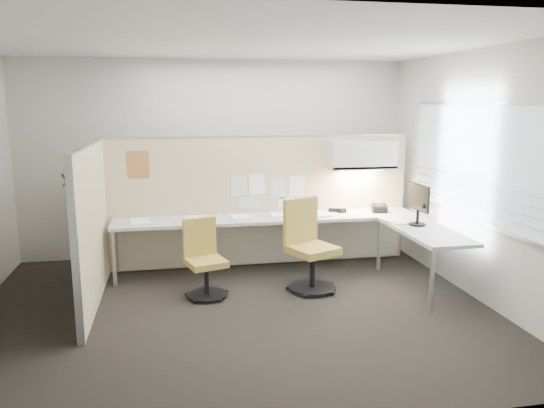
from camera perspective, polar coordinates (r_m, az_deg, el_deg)
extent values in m
cube|color=black|center=(5.88, -3.99, -11.28)|extent=(5.50, 4.50, 0.01)
cube|color=white|center=(5.47, -4.39, 17.11)|extent=(5.50, 4.50, 0.01)
cube|color=beige|center=(7.72, -6.10, 4.84)|extent=(5.50, 0.02, 2.80)
cube|color=beige|center=(3.32, 0.30, -3.30)|extent=(5.50, 0.02, 2.80)
cube|color=beige|center=(6.42, 21.05, 2.93)|extent=(0.02, 4.50, 2.80)
cube|color=#A8B2C3|center=(6.39, 20.95, 4.26)|extent=(0.01, 2.80, 1.30)
cube|color=#D1B791|center=(7.23, -1.25, 0.27)|extent=(4.10, 0.06, 1.75)
cube|color=#D1B791|center=(6.12, -18.77, -2.29)|extent=(0.06, 2.20, 1.75)
cube|color=beige|center=(6.95, -0.39, -1.55)|extent=(4.00, 0.60, 0.04)
cube|color=beige|center=(6.52, 16.18, -2.83)|extent=(0.60, 1.47, 0.04)
cube|color=beige|center=(7.29, -0.76, -3.90)|extent=(3.90, 0.02, 0.64)
cylinder|color=#A5A8AA|center=(6.73, -16.62, -5.65)|extent=(0.05, 0.05, 0.69)
cylinder|color=#A5A8AA|center=(5.93, 16.80, -7.92)|extent=(0.05, 0.05, 0.69)
cylinder|color=#A5A8AA|center=(7.20, 11.44, -4.32)|extent=(0.05, 0.05, 0.69)
cube|color=beige|center=(7.28, 9.60, 5.25)|extent=(0.90, 0.36, 0.38)
cube|color=#FFEABF|center=(7.30, 9.55, 3.61)|extent=(0.60, 0.06, 0.02)
cube|color=#8CBF8C|center=(7.11, -3.59, 1.92)|extent=(0.21, 0.00, 0.28)
cube|color=white|center=(7.14, -1.60, 2.14)|extent=(0.21, 0.00, 0.28)
cube|color=#8CBF8C|center=(7.20, 0.60, 1.65)|extent=(0.21, 0.00, 0.28)
cube|color=white|center=(7.26, 2.69, 1.95)|extent=(0.21, 0.00, 0.28)
cube|color=#8CBF8C|center=(7.17, -2.38, 0.22)|extent=(0.28, 0.00, 0.18)
cube|color=white|center=(7.26, 1.52, 0.20)|extent=(0.21, 0.00, 0.14)
cube|color=orange|center=(7.03, -14.23, 4.13)|extent=(0.28, 0.00, 0.35)
cylinder|color=black|center=(6.24, -7.01, -9.65)|extent=(0.47, 0.47, 0.03)
cylinder|color=black|center=(6.18, -7.05, -8.10)|extent=(0.05, 0.05, 0.36)
cube|color=gold|center=(6.12, -7.09, -6.27)|extent=(0.51, 0.51, 0.07)
cube|color=gold|center=(6.22, -7.80, -3.50)|extent=(0.39, 0.17, 0.45)
cylinder|color=black|center=(6.42, 4.34, -8.95)|extent=(0.56, 0.56, 0.03)
cylinder|color=black|center=(6.35, 4.36, -7.11)|extent=(0.07, 0.07, 0.43)
cube|color=gold|center=(6.28, 4.40, -4.94)|extent=(0.66, 0.66, 0.09)
cube|color=gold|center=(6.38, 3.08, -1.75)|extent=(0.46, 0.25, 0.54)
cylinder|color=black|center=(6.71, 15.36, -2.10)|extent=(0.20, 0.20, 0.02)
cylinder|color=black|center=(6.69, 15.40, -1.39)|extent=(0.04, 0.04, 0.18)
cube|color=black|center=(6.64, 15.51, 0.71)|extent=(0.05, 0.48, 0.32)
cube|color=black|center=(6.64, 15.51, 0.71)|extent=(0.02, 0.44, 0.28)
cube|color=black|center=(7.38, 11.46, -0.47)|extent=(0.23, 0.23, 0.12)
cylinder|color=black|center=(7.36, 10.77, -0.20)|extent=(0.07, 0.17, 0.04)
cube|color=black|center=(7.30, 6.62, -0.65)|extent=(0.15, 0.08, 0.05)
cube|color=black|center=(7.26, 7.57, -0.70)|extent=(0.11, 0.07, 0.06)
cube|color=silver|center=(5.27, -20.43, 5.48)|extent=(0.14, 0.02, 0.02)
cylinder|color=silver|center=(5.29, -21.12, 4.53)|extent=(0.02, 0.02, 0.14)
cube|color=#AD7F4C|center=(5.31, -21.02, 3.13)|extent=(0.02, 0.39, 0.12)
cube|color=#AD7F4C|center=(5.35, -21.25, 2.74)|extent=(0.02, 0.39, 0.12)
cube|color=#9C9AA4|center=(5.36, -20.80, -2.98)|extent=(0.01, 0.07, 0.98)
cube|color=white|center=(6.77, -14.02, -1.89)|extent=(0.26, 0.32, 0.03)
cube|color=white|center=(6.88, -8.34, -1.53)|extent=(0.26, 0.32, 0.02)
cube|color=white|center=(6.84, -3.43, -1.45)|extent=(0.25, 0.32, 0.04)
cube|color=white|center=(7.01, 1.20, -1.20)|extent=(0.29, 0.34, 0.02)
cube|color=white|center=(7.07, 5.05, -1.11)|extent=(0.27, 0.33, 0.02)
cube|color=white|center=(6.81, 13.36, -1.86)|extent=(0.31, 0.35, 0.02)
cube|color=white|center=(6.95, 0.72, -1.23)|extent=(0.25, 0.32, 0.04)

